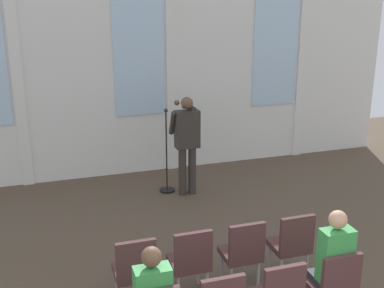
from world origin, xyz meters
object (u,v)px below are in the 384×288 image
mic_stand (167,174)px  audience_r1_c3 (332,261)px  speaker (187,139)px  chair_r1_c3 (334,283)px  chair_r0_c2 (243,250)px  chair_r0_c3 (292,242)px  chair_r0_c0 (135,268)px  chair_r0_c1 (191,259)px

mic_stand → audience_r1_c3: (0.79, -4.13, 0.43)m
speaker → mic_stand: (-0.32, 0.21, -0.70)m
chair_r1_c3 → mic_stand: bearing=100.6°
chair_r0_c2 → chair_r0_c3: same height
chair_r0_c0 → chair_r1_c3: 2.24m
chair_r0_c1 → audience_r1_c3: bearing=-33.3°
chair_r0_c1 → audience_r1_c3: (1.35, -0.89, 0.23)m
chair_r0_c2 → chair_r1_c3: (0.67, -0.96, 0.00)m
speaker → chair_r0_c2: (-0.20, -3.03, -0.51)m
chair_r0_c0 → audience_r1_c3: audience_r1_c3 is taller
mic_stand → chair_r0_c3: (0.79, -3.24, 0.20)m
chair_r0_c0 → chair_r0_c3: (2.02, 0.00, 0.00)m
speaker → chair_r0_c0: (-1.55, -3.03, -0.51)m
speaker → mic_stand: speaker is taller
speaker → chair_r0_c1: size_ratio=1.90×
speaker → audience_r1_c3: size_ratio=1.29×
mic_stand → chair_r1_c3: size_ratio=1.65×
chair_r0_c3 → chair_r1_c3: bearing=-90.0°
chair_r0_c0 → audience_r1_c3: size_ratio=0.68×
speaker → chair_r0_c3: 3.11m
speaker → chair_r1_c3: bearing=-83.3°
chair_r0_c0 → chair_r0_c1: 0.67m
speaker → chair_r0_c3: (0.47, -3.03, -0.51)m
chair_r1_c3 → chair_r0_c1: bearing=144.4°
speaker → mic_stand: bearing=146.0°
chair_r0_c0 → mic_stand: bearing=69.2°
audience_r1_c3 → chair_r0_c3: bearing=90.0°
chair_r0_c3 → chair_r0_c2: bearing=180.0°
mic_stand → chair_r0_c3: bearing=-76.4°
chair_r0_c2 → mic_stand: bearing=92.0°
mic_stand → chair_r0_c0: size_ratio=1.65×
chair_r0_c1 → speaker: bearing=73.9°
speaker → chair_r0_c1: (-0.88, -3.03, -0.51)m
audience_r1_c3 → chair_r1_c3: bearing=-90.0°
chair_r0_c0 → chair_r0_c3: bearing=0.0°
audience_r1_c3 → chair_r0_c1: bearing=146.7°
speaker → chair_r1_c3: (0.47, -3.99, -0.51)m
mic_stand → chair_r0_c3: 3.34m
chair_r0_c0 → chair_r0_c2: bearing=0.0°
chair_r0_c1 → chair_r0_c2: same height
chair_r0_c2 → audience_r1_c3: (0.67, -0.89, 0.23)m
chair_r0_c2 → chair_r0_c3: (0.67, 0.00, 0.00)m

